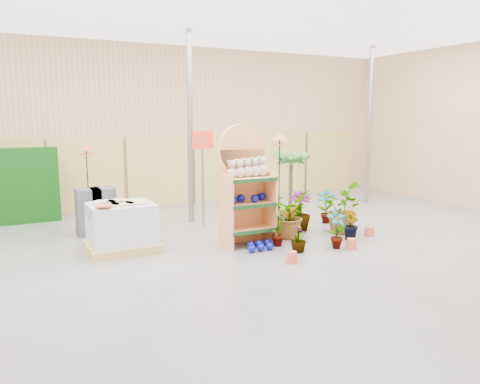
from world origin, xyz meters
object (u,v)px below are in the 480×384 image
(potted_plant_2, at_px, (288,214))
(display_shelf, at_px, (245,190))
(bird_table_front, at_px, (234,165))
(pallet_stack, at_px, (122,227))

(potted_plant_2, bearing_deg, display_shelf, 178.84)
(bird_table_front, relative_size, potted_plant_2, 1.71)
(pallet_stack, bearing_deg, potted_plant_2, -10.35)
(display_shelf, distance_m, potted_plant_2, 1.18)
(pallet_stack, relative_size, bird_table_front, 0.76)
(display_shelf, xyz_separation_m, potted_plant_2, (1.02, -0.02, -0.59))
(bird_table_front, bearing_deg, display_shelf, -63.86)
(display_shelf, relative_size, bird_table_front, 1.41)
(pallet_stack, bearing_deg, bird_table_front, -8.68)
(display_shelf, relative_size, pallet_stack, 1.85)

